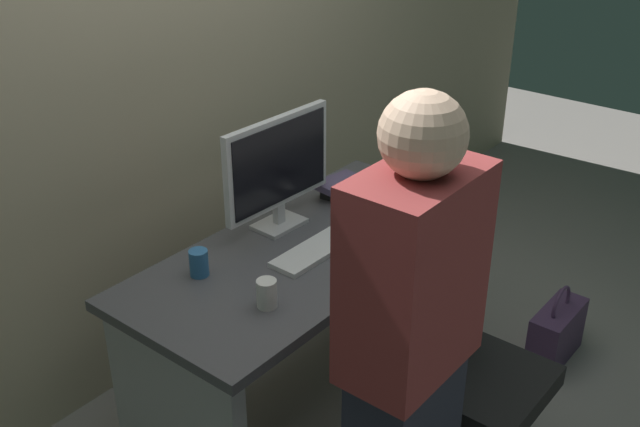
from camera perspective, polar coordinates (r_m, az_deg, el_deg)
The scene contains 13 objects.
ground_plane at distance 3.32m, azimuth -0.69°, elevation -13.79°, with size 9.00×9.00×0.00m, color gray.
wall_back at distance 3.13m, azimuth -12.14°, elevation 14.08°, with size 6.40×0.10×3.00m, color tan.
desk at distance 3.00m, azimuth -0.75°, elevation -6.17°, with size 1.54×0.69×0.76m.
office_chair at distance 2.78m, azimuth 10.78°, elevation -12.39°, with size 0.52×0.52×0.94m.
person_at_desk at distance 2.16m, azimuth 6.61°, elevation -11.37°, with size 0.40×0.24×1.64m.
monitor at distance 2.91m, azimuth -3.18°, elevation 3.53°, with size 0.54×0.15×0.46m.
keyboard at distance 2.84m, azimuth -0.06°, elevation -2.60°, with size 0.43×0.13×0.02m, color white.
mouse at distance 3.05m, azimuth 3.57°, elevation -0.29°, with size 0.06×0.10×0.03m, color white.
cup_near_keyboard at distance 2.51m, azimuth -4.03°, elevation -6.03°, with size 0.07×0.07×0.10m, color white.
cup_by_monitor at distance 2.71m, azimuth -9.11°, elevation -3.69°, with size 0.07×0.07×0.10m, color #3372B2.
book_stack at distance 3.25m, azimuth 1.54°, elevation 2.05°, with size 0.22×0.16×0.08m.
cell_phone at distance 3.08m, azimuth 7.16°, elevation -0.46°, with size 0.07×0.14×0.01m, color black.
handbag at distance 3.63m, azimuth 17.36°, elevation -8.55°, with size 0.34×0.14×0.38m.
Camera 1 is at (-1.93, -1.60, 2.18)m, focal length 42.48 mm.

